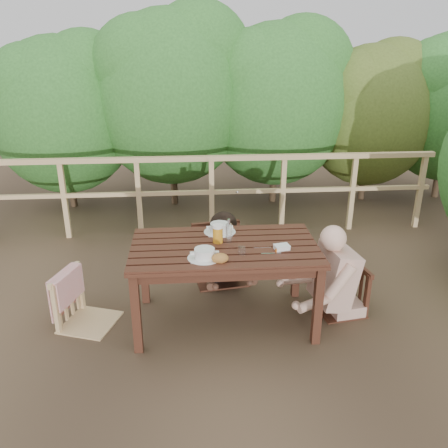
{
  "coord_description": "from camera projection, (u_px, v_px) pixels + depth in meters",
  "views": [
    {
      "loc": [
        -0.28,
        -3.47,
        2.32
      ],
      "look_at": [
        0.0,
        0.05,
        0.9
      ],
      "focal_mm": 37.02,
      "sensor_mm": 36.0,
      "label": 1
    }
  ],
  "objects": [
    {
      "name": "hedge_row",
      "position": [
        235.0,
        72.0,
        6.38
      ],
      "size": [
        6.6,
        1.6,
        3.8
      ],
      "primitive_type": null,
      "color": "#2C6225",
      "rests_on": "ground"
    },
    {
      "name": "chair_far",
      "position": [
        220.0,
        233.0,
        4.63
      ],
      "size": [
        0.58,
        0.58,
        1.03
      ],
      "primitive_type": "cube",
      "rotation": [
        0.0,
        0.0,
        0.15
      ],
      "color": "#371B11",
      "rests_on": "ground"
    },
    {
      "name": "diner_right",
      "position": [
        349.0,
        241.0,
        4.0
      ],
      "size": [
        0.77,
        0.66,
        1.39
      ],
      "primitive_type": null,
      "rotation": [
        0.0,
        0.0,
        1.73
      ],
      "color": "tan",
      "rests_on": "ground"
    },
    {
      "name": "bottle",
      "position": [
        229.0,
        231.0,
        3.85
      ],
      "size": [
        0.05,
        0.05,
        0.22
      ],
      "primitive_type": "cylinder",
      "color": "silver",
      "rests_on": "table"
    },
    {
      "name": "chair_left",
      "position": [
        85.0,
        278.0,
        3.89
      ],
      "size": [
        0.57,
        0.57,
        0.9
      ],
      "primitive_type": "cube",
      "rotation": [
        0.0,
        0.0,
        1.24
      ],
      "color": "tan",
      "rests_on": "ground"
    },
    {
      "name": "woman",
      "position": [
        220.0,
        225.0,
        4.62
      ],
      "size": [
        0.56,
        0.65,
        1.19
      ],
      "primitive_type": null,
      "rotation": [
        0.0,
        0.0,
        3.29
      ],
      "color": "black",
      "rests_on": "ground"
    },
    {
      "name": "table",
      "position": [
        224.0,
        285.0,
        3.96
      ],
      "size": [
        1.55,
        0.87,
        0.72
      ],
      "primitive_type": "cube",
      "color": "#371B11",
      "rests_on": "ground"
    },
    {
      "name": "soup_far",
      "position": [
        220.0,
        228.0,
        4.08
      ],
      "size": [
        0.28,
        0.28,
        0.09
      ],
      "primitive_type": "cylinder",
      "color": "silver",
      "rests_on": "table"
    },
    {
      "name": "chair_right",
      "position": [
        342.0,
        270.0,
        4.11
      ],
      "size": [
        0.47,
        0.47,
        0.83
      ],
      "primitive_type": "cube",
      "rotation": [
        0.0,
        0.0,
        -1.41
      ],
      "color": "#371B11",
      "rests_on": "ground"
    },
    {
      "name": "ground",
      "position": [
        224.0,
        320.0,
        4.1
      ],
      "size": [
        60.0,
        60.0,
        0.0
      ],
      "primitive_type": "plane",
      "color": "brown",
      "rests_on": "ground"
    },
    {
      "name": "tumbler",
      "position": [
        242.0,
        251.0,
        3.67
      ],
      "size": [
        0.06,
        0.06,
        0.07
      ],
      "primitive_type": "cylinder",
      "color": "silver",
      "rests_on": "table"
    },
    {
      "name": "soup_near",
      "position": [
        205.0,
        254.0,
        3.6
      ],
      "size": [
        0.27,
        0.27,
        0.09
      ],
      "primitive_type": "cylinder",
      "color": "white",
      "rests_on": "table"
    },
    {
      "name": "beer_glass",
      "position": [
        218.0,
        235.0,
        3.85
      ],
      "size": [
        0.09,
        0.09,
        0.17
      ],
      "primitive_type": "cylinder",
      "color": "orange",
      "rests_on": "table"
    },
    {
      "name": "butter_tub",
      "position": [
        282.0,
        248.0,
        3.75
      ],
      "size": [
        0.14,
        0.11,
        0.05
      ],
      "primitive_type": "cube",
      "rotation": [
        0.0,
        0.0,
        0.21
      ],
      "color": "white",
      "rests_on": "table"
    },
    {
      "name": "railing",
      "position": [
        212.0,
        196.0,
        5.76
      ],
      "size": [
        5.6,
        0.1,
        1.01
      ],
      "primitive_type": "cube",
      "color": "tan",
      "rests_on": "ground"
    },
    {
      "name": "bread_roll",
      "position": [
        220.0,
        258.0,
        3.54
      ],
      "size": [
        0.13,
        0.1,
        0.08
      ],
      "primitive_type": "ellipsoid",
      "color": "#B27238",
      "rests_on": "table"
    }
  ]
}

